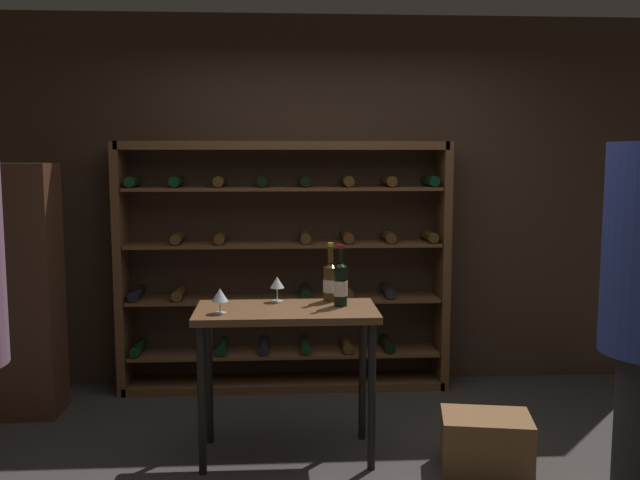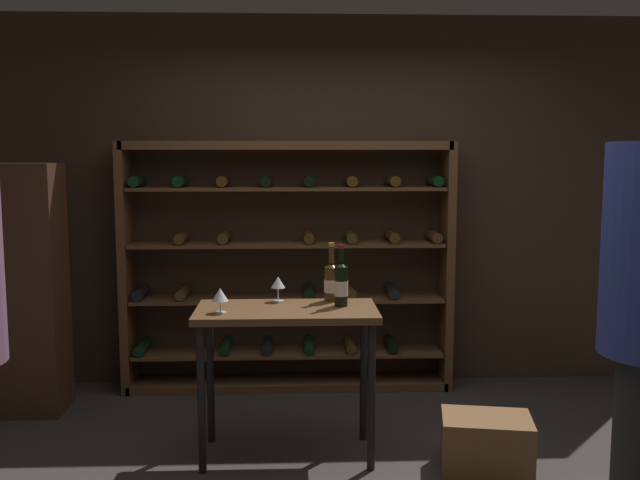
{
  "view_description": "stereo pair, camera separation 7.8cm",
  "coord_description": "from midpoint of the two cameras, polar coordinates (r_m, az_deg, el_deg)",
  "views": [
    {
      "loc": [
        -0.42,
        -3.46,
        1.71
      ],
      "look_at": [
        -0.19,
        0.32,
        1.26
      ],
      "focal_mm": 39.22,
      "sensor_mm": 36.0,
      "label": 1
    },
    {
      "loc": [
        -0.34,
        -3.46,
        1.71
      ],
      "look_at": [
        -0.19,
        0.32,
        1.26
      ],
      "focal_mm": 39.22,
      "sensor_mm": 36.0,
      "label": 2
    }
  ],
  "objects": [
    {
      "name": "wine_rack",
      "position": [
        5.11,
        -3.34,
        -2.17
      ],
      "size": [
        2.4,
        0.32,
        1.82
      ],
      "color": "brown",
      "rests_on": "ground"
    },
    {
      "name": "wine_bottle_red_label",
      "position": [
        4.12,
        0.32,
        -3.38
      ],
      "size": [
        0.09,
        0.09,
        0.35
      ],
      "color": "#4C3314",
      "rests_on": "tasting_table"
    },
    {
      "name": "wine_glass_stemmed_left",
      "position": [
        3.84,
        -8.74,
        -4.53
      ],
      "size": [
        0.09,
        0.09,
        0.14
      ],
      "color": "silver",
      "rests_on": "tasting_table"
    },
    {
      "name": "back_wall",
      "position": [
        5.28,
        0.61,
        3.13
      ],
      "size": [
        5.07,
        0.1,
        2.74
      ],
      "primitive_type": "cube",
      "color": "#3D2B1E",
      "rests_on": "ground"
    },
    {
      "name": "wine_bottle_gold_foil",
      "position": [
        3.98,
        1.13,
        -3.59
      ],
      "size": [
        0.08,
        0.08,
        0.35
      ],
      "color": "black",
      "rests_on": "tasting_table"
    },
    {
      "name": "display_cabinet",
      "position": [
        5.01,
        -23.45,
        -3.8
      ],
      "size": [
        0.44,
        0.36,
        1.67
      ],
      "primitive_type": "cube",
      "color": "#4C2D1E",
      "rests_on": "ground"
    },
    {
      "name": "wine_crate",
      "position": [
        4.08,
        12.83,
        -15.8
      ],
      "size": [
        0.53,
        0.42,
        0.3
      ],
      "primitive_type": "cube",
      "rotation": [
        0.0,
        0.0,
        -0.18
      ],
      "color": "brown",
      "rests_on": "ground"
    },
    {
      "name": "wine_glass_stemmed_center",
      "position": [
        4.11,
        -4.06,
        -3.55
      ],
      "size": [
        0.08,
        0.08,
        0.15
      ],
      "color": "silver",
      "rests_on": "tasting_table"
    },
    {
      "name": "tasting_table",
      "position": [
        3.97,
        -3.32,
        -7.28
      ],
      "size": [
        1.02,
        0.52,
        0.86
      ],
      "color": "brown",
      "rests_on": "ground"
    }
  ]
}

